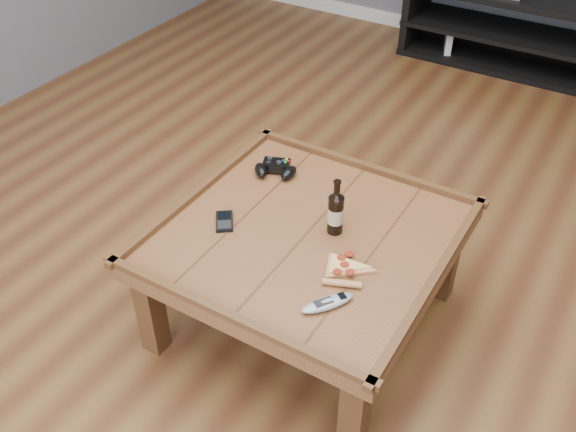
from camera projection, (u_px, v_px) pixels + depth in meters
The scene contains 10 objects.
ground at pixel (305, 318), 2.60m from camera, with size 6.00×6.00×0.00m, color #4F2A16.
baseboard at pixel (513, 45), 4.58m from camera, with size 5.00×0.02×0.10m, color silver.
coffee_table at pixel (307, 245), 2.36m from camera, with size 1.03×1.03×0.48m.
media_console at pixel (510, 30), 4.29m from camera, with size 1.40×0.45×0.50m.
beer_bottle at pixel (336, 212), 2.28m from camera, with size 0.06×0.06×0.22m.
game_controller at pixel (276, 169), 2.60m from camera, with size 0.18×0.16×0.05m.
pizza_slice at pixel (344, 269), 2.16m from camera, with size 0.22×0.27×0.02m.
smartphone at pixel (224, 221), 2.37m from camera, with size 0.12×0.13×0.02m.
remote_control at pixel (328, 303), 2.03m from camera, with size 0.15×0.18×0.03m.
game_console at pixel (448, 43), 4.48m from camera, with size 0.15×0.20×0.22m.
Camera 1 is at (0.86, -1.56, 1.95)m, focal length 40.00 mm.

